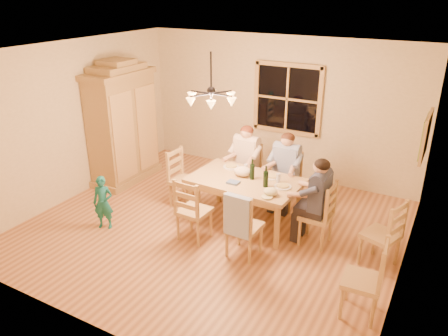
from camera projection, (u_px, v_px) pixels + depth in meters
The scene contains 33 objects.
floor at pixel (213, 227), 6.86m from camera, with size 5.50×5.50×0.00m, color #945C35.
ceiling at pixel (211, 51), 5.81m from camera, with size 5.50×5.00×0.02m, color white.
wall_back at pixel (278, 107), 8.36m from camera, with size 5.50×0.02×2.70m, color #CBBB90.
wall_left at pixel (75, 120), 7.56m from camera, with size 0.02×5.00×2.70m, color #CBBB90.
wall_right at pixel (414, 185), 5.11m from camera, with size 0.02×5.00×2.70m, color #CBBB90.
window at pixel (287, 99), 8.16m from camera, with size 1.30×0.06×1.30m.
painting at pixel (426, 136), 6.00m from camera, with size 0.06×0.78×0.64m.
chandelier at pixel (211, 97), 6.06m from camera, with size 0.77×0.68×0.71m.
armoire at pixel (123, 127), 8.19m from camera, with size 0.66×1.40×2.30m.
dining_table at pixel (245, 185), 6.75m from camera, with size 1.72×1.09×0.76m.
chair_far_left at pixel (246, 182), 7.72m from camera, with size 0.46×0.44×0.99m.
chair_far_right at pixel (284, 191), 7.36m from camera, with size 0.46×0.44×0.99m.
chair_near_left at pixel (194, 220), 6.46m from camera, with size 0.46×0.44×0.99m.
chair_near_right at pixel (244, 236), 6.06m from camera, with size 0.46×0.44×0.99m.
chair_end_left at pixel (185, 189), 7.45m from camera, with size 0.44×0.46×0.99m.
chair_end_right at pixel (316, 225), 6.33m from camera, with size 0.44×0.46×0.99m.
adult_woman at pixel (246, 153), 7.51m from camera, with size 0.41×0.43×0.87m.
adult_plaid_man at pixel (286, 162), 7.15m from camera, with size 0.41×0.43×0.87m.
adult_slate_man at pixel (319, 191), 6.13m from camera, with size 0.43×0.41×0.87m.
towel at pixel (238, 216), 5.76m from camera, with size 0.38×0.10×0.58m, color #97ABCC.
wine_bottle_a at pixel (252, 169), 6.65m from camera, with size 0.08×0.08×0.33m, color black.
wine_bottle_b at pixel (266, 176), 6.40m from camera, with size 0.08×0.08×0.33m, color black.
plate_woman at pixel (231, 167), 7.14m from camera, with size 0.26×0.26×0.02m, color white.
plate_plaid at pixel (272, 177), 6.76m from camera, with size 0.26×0.26×0.02m, color white.
plate_slate at pixel (283, 187), 6.44m from camera, with size 0.26×0.26×0.02m, color white.
wine_glass_a at pixel (246, 168), 6.92m from camera, with size 0.06×0.06×0.14m, color silver.
wine_glass_b at pixel (278, 178), 6.58m from camera, with size 0.06×0.06×0.14m, color silver.
cap at pixel (270, 191), 6.18m from camera, with size 0.20×0.20×0.11m, color #CAC386.
napkin at pixel (233, 182), 6.56m from camera, with size 0.18×0.14×0.03m, color slate.
cloth_bundle at pixel (242, 171), 6.80m from camera, with size 0.28×0.22×0.15m, color beige.
child at pixel (103, 203), 6.71m from camera, with size 0.31×0.21×0.86m, color #197171.
chair_spare_front at pixel (360, 292), 4.95m from camera, with size 0.45×0.46×0.99m.
chair_spare_back at pixel (379, 245), 5.84m from camera, with size 0.54×0.55×0.99m.
Camera 1 is at (3.03, -5.14, 3.52)m, focal length 35.00 mm.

